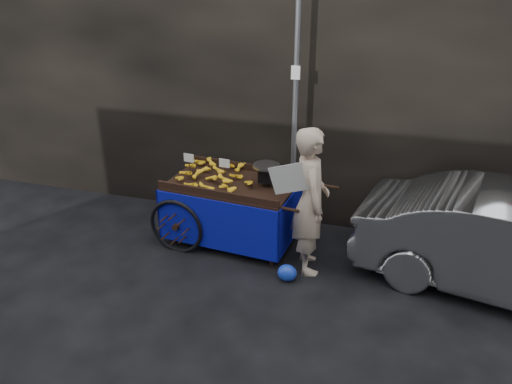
% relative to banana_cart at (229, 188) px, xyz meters
% --- Properties ---
extents(ground, '(80.00, 80.00, 0.00)m').
position_rel_banana_cart_xyz_m(ground, '(0.51, -0.77, -0.82)').
color(ground, black).
rests_on(ground, ground).
extents(building_wall, '(13.50, 2.00, 5.00)m').
position_rel_banana_cart_xyz_m(building_wall, '(0.91, 1.83, 1.68)').
color(building_wall, black).
rests_on(building_wall, ground).
extents(street_pole, '(0.12, 0.10, 4.00)m').
position_rel_banana_cart_xyz_m(street_pole, '(0.81, 0.53, 1.19)').
color(street_pole, slate).
rests_on(street_pole, ground).
extents(banana_cart, '(2.53, 1.35, 1.33)m').
position_rel_banana_cart_xyz_m(banana_cart, '(0.00, 0.00, 0.00)').
color(banana_cart, black).
rests_on(banana_cart, ground).
extents(vendor, '(0.88, 0.83, 1.96)m').
position_rel_banana_cart_xyz_m(vendor, '(1.26, -0.42, 0.16)').
color(vendor, '#C4AA91').
rests_on(vendor, ground).
extents(plastic_bag, '(0.25, 0.20, 0.23)m').
position_rel_banana_cart_xyz_m(plastic_bag, '(1.07, -0.81, -0.71)').
color(plastic_bag, '#1A3AC3').
rests_on(plastic_bag, ground).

